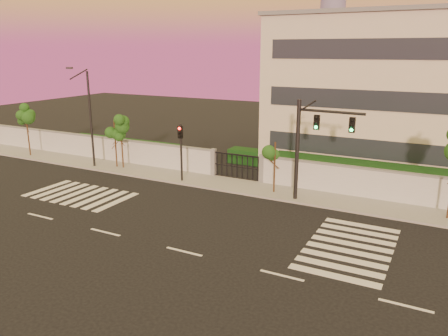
# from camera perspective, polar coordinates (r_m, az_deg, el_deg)

# --- Properties ---
(ground) EXTENTS (120.00, 120.00, 0.00)m
(ground) POSITION_cam_1_polar(r_m,az_deg,el_deg) (21.58, -5.22, -10.83)
(ground) COLOR black
(ground) RESTS_ON ground
(sidewalk) EXTENTS (60.00, 3.00, 0.15)m
(sidewalk) POSITION_cam_1_polar(r_m,az_deg,el_deg) (30.25, 5.57, -2.92)
(sidewalk) COLOR gray
(sidewalk) RESTS_ON ground
(perimeter_wall) EXTENTS (60.00, 0.36, 2.20)m
(perimeter_wall) POSITION_cam_1_polar(r_m,az_deg,el_deg) (31.27, 6.83, -0.45)
(perimeter_wall) COLOR #B0B3B7
(perimeter_wall) RESTS_ON ground
(hedge_row) EXTENTS (41.00, 4.25, 1.80)m
(hedge_row) POSITION_cam_1_polar(r_m,az_deg,el_deg) (33.51, 10.19, 0.03)
(hedge_row) COLOR black
(hedge_row) RESTS_ON ground
(institutional_building) EXTENTS (24.40, 12.40, 12.25)m
(institutional_building) POSITION_cam_1_polar(r_m,az_deg,el_deg) (38.39, 25.33, 8.85)
(institutional_building) COLOR beige
(institutional_building) RESTS_ON ground
(road_markings) EXTENTS (57.00, 7.62, 0.02)m
(road_markings) POSITION_cam_1_polar(r_m,az_deg,el_deg) (25.25, -3.63, -6.78)
(road_markings) COLOR silver
(road_markings) RESTS_ON ground
(street_tree_a) EXTENTS (1.45, 1.16, 4.74)m
(street_tree_a) POSITION_cam_1_polar(r_m,az_deg,el_deg) (43.02, -24.39, 5.88)
(street_tree_a) COLOR #382314
(street_tree_a) RESTS_ON ground
(street_tree_b) EXTENTS (1.48, 1.18, 4.02)m
(street_tree_b) POSITION_cam_1_polar(r_m,az_deg,el_deg) (36.42, -14.03, 4.48)
(street_tree_b) COLOR #382314
(street_tree_b) RESTS_ON ground
(street_tree_c) EXTENTS (1.44, 1.14, 4.48)m
(street_tree_c) POSITION_cam_1_polar(r_m,az_deg,el_deg) (35.93, -13.27, 4.94)
(street_tree_c) COLOR #382314
(street_tree_c) RESTS_ON ground
(street_tree_d) EXTENTS (1.41, 1.12, 3.59)m
(street_tree_d) POSITION_cam_1_polar(r_m,az_deg,el_deg) (29.10, 6.72, 1.57)
(street_tree_d) COLOR #382314
(street_tree_d) RESTS_ON ground
(traffic_signal_main) EXTENTS (4.12, 0.51, 6.52)m
(traffic_signal_main) POSITION_cam_1_polar(r_m,az_deg,el_deg) (27.39, 11.23, 3.70)
(traffic_signal_main) COLOR black
(traffic_signal_main) RESTS_ON ground
(traffic_signal_secondary) EXTENTS (0.34, 0.33, 4.34)m
(traffic_signal_secondary) POSITION_cam_1_polar(r_m,az_deg,el_deg) (31.61, -5.65, 2.90)
(traffic_signal_secondary) COLOR black
(traffic_signal_secondary) RESTS_ON ground
(streetlight_west) EXTENTS (0.49, 1.97, 8.20)m
(streetlight_west) POSITION_cam_1_polar(r_m,az_deg,el_deg) (36.78, -17.23, 6.68)
(streetlight_west) COLOR black
(streetlight_west) RESTS_ON ground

